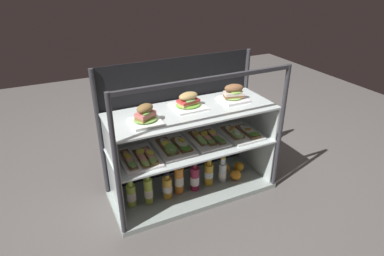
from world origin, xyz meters
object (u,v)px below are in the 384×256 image
open_sandwich_tray_mid_left (240,132)px  juice_bottle_front_second (209,173)px  plated_roll_sandwich_near_right_corner (188,102)px  juice_bottle_front_fourth (179,179)px  plated_roll_sandwich_near_left_corner (145,116)px  juice_bottle_back_center (131,194)px  open_sandwich_tray_near_right_corner (174,146)px  orange_fruit_rolled_forward (236,175)px  plated_roll_sandwich_far_left (234,94)px  orange_fruit_near_left_post (224,168)px  juice_bottle_back_left (195,179)px  juice_bottle_front_middle (167,187)px  juice_bottle_back_right (223,172)px  juice_bottle_front_right_end (148,191)px  open_sandwich_tray_far_right (207,138)px  open_sandwich_tray_right_of_center (140,158)px  orange_fruit_beside_bottles (239,166)px

open_sandwich_tray_mid_left → juice_bottle_front_second: size_ratio=1.46×
plated_roll_sandwich_near_right_corner → juice_bottle_front_fourth: plated_roll_sandwich_near_right_corner is taller
plated_roll_sandwich_near_left_corner → juice_bottle_front_fourth: bearing=10.9°
juice_bottle_back_center → open_sandwich_tray_near_right_corner: bearing=0.8°
juice_bottle_front_second → orange_fruit_rolled_forward: juice_bottle_front_second is taller
plated_roll_sandwich_far_left → orange_fruit_near_left_post: bearing=133.9°
juice_bottle_front_fourth → juice_bottle_back_left: (0.11, -0.02, -0.01)m
juice_bottle_front_middle → juice_bottle_front_second: juice_bottle_front_second is taller
juice_bottle_back_left → orange_fruit_rolled_forward: size_ratio=2.87×
juice_bottle_front_middle → juice_bottle_back_right: bearing=0.6°
juice_bottle_front_right_end → orange_fruit_near_left_post: bearing=7.0°
orange_fruit_rolled_forward → open_sandwich_tray_mid_left: bearing=41.8°
open_sandwich_tray_near_right_corner → orange_fruit_near_left_post: size_ratio=3.82×
open_sandwich_tray_mid_left → juice_bottle_front_middle: open_sandwich_tray_mid_left is taller
open_sandwich_tray_far_right → open_sandwich_tray_mid_left: bearing=-6.5°
juice_bottle_back_center → orange_fruit_rolled_forward: bearing=-3.9°
orange_fruit_rolled_forward → juice_bottle_front_second: bearing=169.4°
orange_fruit_near_left_post → open_sandwich_tray_mid_left: bearing=-47.9°
juice_bottle_front_middle → juice_bottle_front_right_end: bearing=176.6°
open_sandwich_tray_mid_left → juice_bottle_back_right: bearing=-178.3°
open_sandwich_tray_right_of_center → juice_bottle_front_fourth: bearing=5.9°
juice_bottle_back_left → orange_fruit_near_left_post: size_ratio=2.77×
juice_bottle_back_center → juice_bottle_front_right_end: (0.11, -0.02, 0.01)m
juice_bottle_front_middle → juice_bottle_back_right: size_ratio=0.99×
juice_bottle_front_right_end → orange_fruit_rolled_forward: bearing=-2.9°
open_sandwich_tray_far_right → open_sandwich_tray_near_right_corner: bearing=-178.7°
plated_roll_sandwich_near_left_corner → plated_roll_sandwich_far_left: size_ratio=1.01×
juice_bottle_back_right → juice_bottle_back_left: bearing=-178.8°
plated_roll_sandwich_far_left → juice_bottle_back_center: size_ratio=0.80×
juice_bottle_back_left → orange_fruit_near_left_post: bearing=16.3°
juice_bottle_front_second → plated_roll_sandwich_near_left_corner: bearing=-175.6°
juice_bottle_front_fourth → orange_fruit_rolled_forward: bearing=-6.1°
open_sandwich_tray_mid_left → juice_bottle_front_fourth: (-0.47, 0.01, -0.26)m
open_sandwich_tray_far_right → juice_bottle_front_second: open_sandwich_tray_far_right is taller
juice_bottle_back_right → plated_roll_sandwich_near_right_corner: bearing=161.4°
open_sandwich_tray_right_of_center → orange_fruit_beside_bottles: 0.86m
open_sandwich_tray_near_right_corner → juice_bottle_back_center: (-0.31, -0.00, -0.28)m
plated_roll_sandwich_near_left_corner → open_sandwich_tray_near_right_corner: bearing=15.4°
juice_bottle_back_left → orange_fruit_near_left_post: 0.31m
open_sandwich_tray_mid_left → orange_fruit_rolled_forward: size_ratio=3.96×
juice_bottle_front_fourth → juice_bottle_back_left: bearing=-10.7°
juice_bottle_back_right → open_sandwich_tray_mid_left: bearing=1.7°
open_sandwich_tray_near_right_corner → orange_fruit_rolled_forward: (0.46, -0.06, -0.33)m
open_sandwich_tray_far_right → juice_bottle_front_middle: (-0.32, -0.04, -0.28)m
plated_roll_sandwich_near_left_corner → orange_fruit_rolled_forward: 0.89m
orange_fruit_rolled_forward → juice_bottle_front_middle: bearing=177.2°
juice_bottle_back_center → juice_bottle_front_second: (0.57, -0.01, 0.00)m
plated_roll_sandwich_near_left_corner → juice_bottle_front_middle: bearing=9.9°
orange_fruit_beside_bottles → orange_fruit_rolled_forward: (-0.08, -0.09, 0.00)m
orange_fruit_beside_bottles → orange_fruit_near_left_post: 0.12m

